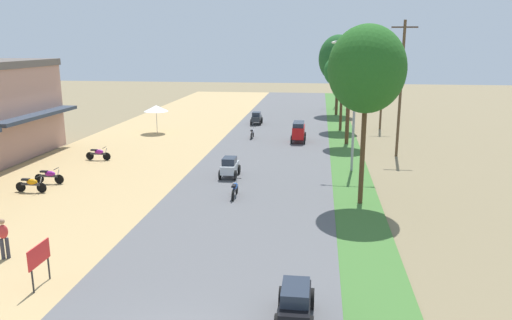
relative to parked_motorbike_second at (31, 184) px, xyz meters
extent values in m
cube|color=#2D3847|center=(-4.19, 8.27, 2.52)|extent=(1.20, 9.23, 0.25)
cylinder|color=black|center=(0.59, 0.00, -0.21)|extent=(0.56, 0.06, 0.56)
cylinder|color=black|center=(-0.65, 0.00, -0.21)|extent=(0.56, 0.06, 0.56)
cube|color=#333338|center=(-0.03, 0.00, -0.03)|extent=(1.12, 0.12, 0.12)
ellipsoid|color=orange|center=(0.05, 0.00, 0.11)|extent=(0.64, 0.28, 0.32)
cube|color=black|center=(-0.31, 0.00, 0.23)|extent=(0.44, 0.20, 0.10)
cylinder|color=#A5A8AD|center=(0.53, 0.00, 0.06)|extent=(0.26, 0.05, 0.68)
cylinder|color=black|center=(0.47, 0.00, 0.43)|extent=(0.04, 0.54, 0.04)
cylinder|color=black|center=(0.67, 1.75, -0.21)|extent=(0.56, 0.06, 0.56)
cylinder|color=black|center=(-0.57, 1.75, -0.21)|extent=(0.56, 0.06, 0.56)
cube|color=#333338|center=(0.05, 1.75, -0.03)|extent=(1.12, 0.12, 0.12)
ellipsoid|color=#8C1E8C|center=(0.13, 1.75, 0.11)|extent=(0.64, 0.28, 0.32)
cube|color=black|center=(-0.23, 1.75, 0.23)|extent=(0.44, 0.20, 0.10)
cylinder|color=#A5A8AD|center=(0.61, 1.75, 0.06)|extent=(0.26, 0.05, 0.68)
cylinder|color=black|center=(0.55, 1.75, 0.43)|extent=(0.04, 0.54, 0.04)
cylinder|color=black|center=(0.97, 7.72, -0.21)|extent=(0.56, 0.06, 0.56)
cylinder|color=black|center=(-0.27, 7.72, -0.21)|extent=(0.56, 0.06, 0.56)
cube|color=#333338|center=(0.35, 7.72, -0.03)|extent=(1.12, 0.12, 0.12)
ellipsoid|color=#8C1E8C|center=(0.43, 7.72, 0.11)|extent=(0.64, 0.28, 0.32)
cube|color=black|center=(0.07, 7.72, 0.23)|extent=(0.44, 0.20, 0.10)
cylinder|color=#A5A8AD|center=(0.91, 7.72, 0.06)|extent=(0.26, 0.05, 0.68)
cylinder|color=black|center=(0.85, 7.72, 0.43)|extent=(0.04, 0.54, 0.04)
cylinder|color=#262628|center=(6.42, -10.54, -0.09)|extent=(0.06, 0.06, 0.80)
cylinder|color=#262628|center=(6.42, -9.54, -0.09)|extent=(0.06, 0.06, 0.80)
cube|color=red|center=(6.42, -10.04, 0.66)|extent=(0.04, 1.30, 0.70)
cylinder|color=#99999E|center=(1.05, 18.56, 0.56)|extent=(0.05, 0.05, 2.10)
cone|color=white|center=(1.05, 18.56, 1.76)|extent=(2.20, 2.20, 0.55)
cylinder|color=#33333D|center=(3.79, -8.22, -0.08)|extent=(0.14, 0.14, 0.82)
cylinder|color=#33333D|center=(3.93, -8.12, -0.08)|extent=(0.14, 0.14, 0.82)
ellipsoid|color=#BF3333|center=(3.86, -8.17, 0.61)|extent=(0.43, 0.41, 0.56)
sphere|color=#9E7556|center=(3.86, -8.17, 1.02)|extent=(0.22, 0.22, 0.22)
cylinder|color=#4C351E|center=(17.90, 0.42, 2.33)|extent=(0.25, 0.25, 5.65)
ellipsoid|color=#21591C|center=(17.90, 0.42, 6.34)|extent=(3.80, 3.80, 4.30)
cylinder|color=#4C351E|center=(17.97, 15.74, 2.53)|extent=(0.31, 0.31, 6.05)
ellipsoid|color=#256324|center=(17.97, 15.74, 6.43)|extent=(3.17, 3.17, 3.15)
cylinder|color=#4C351E|center=(17.70, 22.13, 1.82)|extent=(0.25, 0.25, 4.62)
ellipsoid|color=#1E5C23|center=(17.70, 22.13, 4.98)|extent=(3.42, 3.42, 3.10)
cylinder|color=#4C351E|center=(17.62, 32.29, 1.92)|extent=(0.32, 0.32, 4.83)
ellipsoid|color=#1C4F21|center=(17.62, 32.29, 5.78)|extent=(4.34, 4.34, 5.24)
cylinder|color=gray|center=(17.86, 7.03, 3.65)|extent=(0.16, 0.16, 8.29)
cylinder|color=gray|center=(17.16, 7.03, 7.65)|extent=(1.40, 0.08, 0.08)
ellipsoid|color=silver|center=(16.46, 7.03, 7.58)|extent=(0.36, 0.20, 0.14)
cylinder|color=gray|center=(18.56, 7.03, 7.65)|extent=(1.40, 0.08, 0.08)
ellipsoid|color=silver|center=(19.26, 7.03, 7.58)|extent=(0.36, 0.20, 0.14)
cylinder|color=gray|center=(17.86, 40.18, 3.64)|extent=(0.16, 0.16, 8.27)
cylinder|color=gray|center=(17.16, 40.18, 7.63)|extent=(1.40, 0.08, 0.08)
ellipsoid|color=silver|center=(16.46, 40.18, 7.56)|extent=(0.36, 0.20, 0.14)
cylinder|color=gray|center=(18.56, 40.18, 7.63)|extent=(1.40, 0.08, 0.08)
ellipsoid|color=silver|center=(19.26, 40.18, 7.56)|extent=(0.36, 0.20, 0.14)
cylinder|color=brown|center=(21.38, 11.92, 4.27)|extent=(0.20, 0.20, 9.65)
cube|color=#473323|center=(21.38, 11.92, 8.60)|extent=(1.80, 0.10, 0.10)
cylinder|color=brown|center=(21.51, 23.46, 3.89)|extent=(0.20, 0.20, 8.89)
cube|color=#473323|center=(21.51, 23.46, 7.84)|extent=(1.80, 0.10, 0.10)
cube|color=black|center=(15.12, -11.16, 0.10)|extent=(0.88, 2.25, 0.44)
cube|color=#232B38|center=(15.12, -11.26, 0.52)|extent=(0.81, 1.30, 0.40)
cylinder|color=black|center=(15.62, -10.35, -0.15)|extent=(0.11, 0.64, 0.64)
cylinder|color=black|center=(14.63, -10.35, -0.15)|extent=(0.11, 0.64, 0.64)
cube|color=#B7BCC1|center=(10.32, 4.49, 0.11)|extent=(0.84, 1.95, 0.50)
cube|color=#232B38|center=(10.32, 4.44, 0.56)|extent=(0.77, 1.10, 0.40)
cylinder|color=black|center=(9.85, 5.19, -0.17)|extent=(0.10, 0.60, 0.60)
cylinder|color=black|center=(10.79, 5.19, -0.17)|extent=(0.10, 0.60, 0.60)
cylinder|color=black|center=(9.85, 3.79, -0.17)|extent=(0.10, 0.60, 0.60)
cylinder|color=black|center=(10.79, 3.79, -0.17)|extent=(0.10, 0.60, 0.60)
cube|color=red|center=(14.04, 15.92, 0.38)|extent=(0.95, 2.40, 0.95)
cube|color=#232B38|center=(14.04, 15.82, 1.03)|extent=(0.87, 2.00, 0.35)
cylinder|color=black|center=(14.57, 15.06, -0.13)|extent=(0.12, 0.68, 0.68)
cylinder|color=black|center=(13.50, 15.06, -0.13)|extent=(0.12, 0.68, 0.68)
cylinder|color=black|center=(14.57, 16.79, -0.13)|extent=(0.12, 0.68, 0.68)
cylinder|color=black|center=(13.50, 16.79, -0.13)|extent=(0.12, 0.68, 0.68)
cube|color=#282D33|center=(9.46, 24.42, 0.11)|extent=(0.84, 1.95, 0.50)
cube|color=#232B38|center=(9.46, 24.37, 0.56)|extent=(0.77, 1.10, 0.40)
cylinder|color=black|center=(8.99, 25.12, -0.17)|extent=(0.10, 0.60, 0.60)
cylinder|color=black|center=(9.93, 25.12, -0.17)|extent=(0.10, 0.60, 0.60)
cylinder|color=black|center=(8.99, 23.72, -0.17)|extent=(0.10, 0.60, 0.60)
cylinder|color=black|center=(9.93, 23.72, -0.17)|extent=(0.10, 0.60, 0.60)
cylinder|color=black|center=(11.32, 1.09, -0.19)|extent=(0.06, 0.56, 0.56)
cylinder|color=black|center=(11.32, -0.15, -0.19)|extent=(0.06, 0.56, 0.56)
cube|color=#333338|center=(11.32, 0.47, -0.01)|extent=(0.12, 1.12, 0.12)
ellipsoid|color=#1E4CA5|center=(11.32, 0.55, 0.13)|extent=(0.28, 0.64, 0.32)
cube|color=black|center=(11.32, 0.19, 0.25)|extent=(0.20, 0.44, 0.10)
cylinder|color=#A5A8AD|center=(11.32, 1.03, 0.08)|extent=(0.05, 0.26, 0.68)
cylinder|color=black|center=(11.32, 0.97, 0.45)|extent=(0.54, 0.04, 0.04)
cylinder|color=black|center=(10.02, 17.64, -0.19)|extent=(0.06, 0.56, 0.56)
cylinder|color=black|center=(10.02, 16.40, -0.19)|extent=(0.06, 0.56, 0.56)
cube|color=#333338|center=(10.02, 17.02, -0.01)|extent=(0.12, 1.12, 0.12)
ellipsoid|color=silver|center=(10.02, 17.10, 0.13)|extent=(0.28, 0.64, 0.32)
cube|color=black|center=(10.02, 16.74, 0.25)|extent=(0.20, 0.44, 0.10)
cylinder|color=#A5A8AD|center=(10.02, 17.58, 0.08)|extent=(0.05, 0.26, 0.68)
cylinder|color=black|center=(10.02, 17.52, 0.45)|extent=(0.54, 0.04, 0.04)
camera|label=1|loc=(15.64, -24.41, 7.65)|focal=34.67mm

